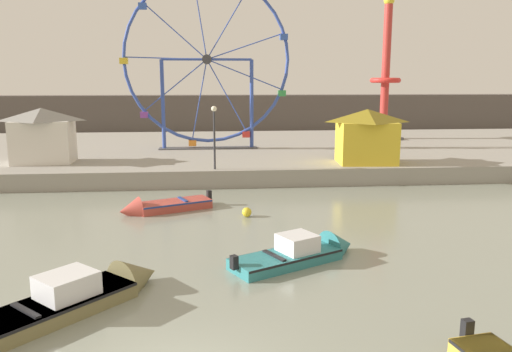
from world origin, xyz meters
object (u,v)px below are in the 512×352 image
(motorboat_teal_painted, at_px, (308,251))
(ferris_wheel_blue_frame, at_px, (207,62))
(mooring_buoy_orange, at_px, (247,212))
(drop_tower_red_tower, at_px, (385,81))
(motorboat_olive_wood, at_px, (85,294))
(carnival_booth_yellow_awning, at_px, (367,135))
(carnival_booth_white_ticket, at_px, (43,135))
(motorboat_faded_red, at_px, (158,207))
(promenade_lamp_near, at_px, (214,128))

(motorboat_teal_painted, bearing_deg, ferris_wheel_blue_frame, 71.31)
(ferris_wheel_blue_frame, bearing_deg, mooring_buoy_orange, -83.63)
(drop_tower_red_tower, bearing_deg, motorboat_olive_wood, -122.24)
(drop_tower_red_tower, height_order, mooring_buoy_orange, drop_tower_red_tower)
(motorboat_teal_painted, relative_size, carnival_booth_yellow_awning, 1.26)
(ferris_wheel_blue_frame, bearing_deg, drop_tower_red_tower, 18.52)
(drop_tower_red_tower, height_order, carnival_booth_white_ticket, drop_tower_red_tower)
(motorboat_teal_painted, bearing_deg, motorboat_faded_red, 102.03)
(motorboat_olive_wood, height_order, ferris_wheel_blue_frame, ferris_wheel_blue_frame)
(motorboat_teal_painted, xyz_separation_m, carnival_booth_yellow_awning, (6.35, 13.88, 2.52))
(ferris_wheel_blue_frame, bearing_deg, promenade_lamp_near, -87.51)
(carnival_booth_white_ticket, bearing_deg, promenade_lamp_near, -20.29)
(motorboat_olive_wood, relative_size, ferris_wheel_blue_frame, 0.42)
(motorboat_teal_painted, height_order, carnival_booth_white_ticket, carnival_booth_white_ticket)
(carnival_booth_white_ticket, height_order, promenade_lamp_near, promenade_lamp_near)
(motorboat_olive_wood, xyz_separation_m, carnival_booth_yellow_awning, (13.25, 16.92, 2.48))
(motorboat_olive_wood, bearing_deg, motorboat_teal_painted, -23.08)
(drop_tower_red_tower, height_order, carnival_booth_yellow_awning, drop_tower_red_tower)
(carnival_booth_yellow_awning, bearing_deg, motorboat_olive_wood, -124.06)
(carnival_booth_yellow_awning, relative_size, carnival_booth_white_ticket, 1.00)
(motorboat_teal_painted, height_order, mooring_buoy_orange, motorboat_teal_painted)
(mooring_buoy_orange, bearing_deg, carnival_booth_yellow_awning, 45.21)
(motorboat_faded_red, xyz_separation_m, ferris_wheel_blue_frame, (2.39, 14.56, 7.21))
(motorboat_faded_red, height_order, motorboat_teal_painted, motorboat_teal_painted)
(motorboat_olive_wood, distance_m, carnival_booth_white_ticket, 20.27)
(ferris_wheel_blue_frame, bearing_deg, motorboat_teal_painted, -80.78)
(motorboat_olive_wood, distance_m, promenade_lamp_near, 16.33)
(motorboat_olive_wood, relative_size, drop_tower_red_tower, 0.44)
(promenade_lamp_near, height_order, mooring_buoy_orange, promenade_lamp_near)
(carnival_booth_white_ticket, bearing_deg, drop_tower_red_tower, 20.07)
(motorboat_faded_red, relative_size, promenade_lamp_near, 1.23)
(drop_tower_red_tower, height_order, promenade_lamp_near, drop_tower_red_tower)
(drop_tower_red_tower, xyz_separation_m, promenade_lamp_near, (-15.00, -14.22, -2.58))
(motorboat_olive_wood, relative_size, promenade_lamp_near, 1.46)
(motorboat_teal_painted, distance_m, ferris_wheel_blue_frame, 23.02)
(ferris_wheel_blue_frame, bearing_deg, motorboat_faded_red, -99.31)
(ferris_wheel_blue_frame, distance_m, mooring_buoy_orange, 17.52)
(promenade_lamp_near, bearing_deg, drop_tower_red_tower, 43.48)
(carnival_booth_white_ticket, bearing_deg, ferris_wheel_blue_frame, 26.25)
(motorboat_olive_wood, height_order, drop_tower_red_tower, drop_tower_red_tower)
(motorboat_faded_red, distance_m, carnival_booth_yellow_awning, 14.26)
(mooring_buoy_orange, bearing_deg, carnival_booth_white_ticket, 139.91)
(motorboat_faded_red, height_order, ferris_wheel_blue_frame, ferris_wheel_blue_frame)
(carnival_booth_yellow_awning, height_order, carnival_booth_white_ticket, carnival_booth_white_ticket)
(motorboat_faded_red, bearing_deg, drop_tower_red_tower, -155.39)
(carnival_booth_white_ticket, bearing_deg, motorboat_faded_red, -51.17)
(motorboat_teal_painted, bearing_deg, carnival_booth_yellow_awning, 37.50)
(ferris_wheel_blue_frame, distance_m, carnival_booth_white_ticket, 12.63)
(motorboat_faded_red, distance_m, carnival_booth_white_ticket, 12.11)
(promenade_lamp_near, distance_m, mooring_buoy_orange, 7.66)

